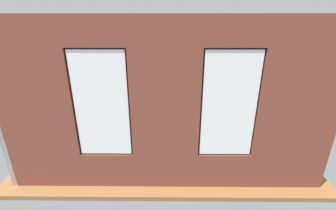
% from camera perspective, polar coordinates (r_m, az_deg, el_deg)
% --- Properties ---
extents(ground_plane, '(6.97, 5.93, 0.10)m').
position_cam_1_polar(ground_plane, '(7.20, -0.23, -6.28)').
color(ground_plane, brown).
extents(brick_wall_with_windows, '(6.37, 0.30, 3.33)m').
position_cam_1_polar(brick_wall_with_windows, '(4.14, -0.71, -1.89)').
color(brick_wall_with_windows, brown).
rests_on(brick_wall_with_windows, ground_plane).
extents(white_wall_right, '(0.10, 4.93, 3.33)m').
position_cam_1_polar(white_wall_right, '(7.16, -26.38, 6.03)').
color(white_wall_right, white).
rests_on(white_wall_right, ground_plane).
extents(couch_by_window, '(1.82, 0.87, 0.80)m').
position_cam_1_polar(couch_by_window, '(5.40, -9.10, -11.97)').
color(couch_by_window, black).
rests_on(couch_by_window, ground_plane).
extents(couch_left, '(0.92, 1.94, 0.80)m').
position_cam_1_polar(couch_left, '(6.97, 20.67, -5.22)').
color(couch_left, black).
rests_on(couch_left, ground_plane).
extents(coffee_table, '(1.30, 0.75, 0.43)m').
position_cam_1_polar(coffee_table, '(6.97, 0.65, -3.37)').
color(coffee_table, '#A87547').
rests_on(coffee_table, ground_plane).
extents(cup_ceramic, '(0.08, 0.08, 0.10)m').
position_cam_1_polar(cup_ceramic, '(6.83, -2.63, -2.94)').
color(cup_ceramic, '#4C4C51').
rests_on(cup_ceramic, coffee_table).
extents(candle_jar, '(0.08, 0.08, 0.10)m').
position_cam_1_polar(candle_jar, '(6.82, 1.47, -2.95)').
color(candle_jar, '#B7333D').
rests_on(candle_jar, coffee_table).
extents(table_plant_small, '(0.13, 0.13, 0.21)m').
position_cam_1_polar(table_plant_small, '(6.90, 0.65, -2.09)').
color(table_plant_small, gray).
rests_on(table_plant_small, coffee_table).
extents(remote_silver, '(0.17, 0.13, 0.02)m').
position_cam_1_polar(remote_silver, '(7.03, -0.68, -2.56)').
color(remote_silver, '#B2B2B7').
rests_on(remote_silver, coffee_table).
extents(remote_black, '(0.08, 0.18, 0.02)m').
position_cam_1_polar(remote_black, '(7.07, 3.55, -2.44)').
color(remote_black, black).
rests_on(remote_black, coffee_table).
extents(media_console, '(1.30, 0.42, 0.51)m').
position_cam_1_polar(media_console, '(8.15, -20.55, -1.97)').
color(media_console, black).
rests_on(media_console, ground_plane).
extents(tv_flatscreen, '(1.12, 0.20, 0.75)m').
position_cam_1_polar(tv_flatscreen, '(7.94, -21.11, 2.26)').
color(tv_flatscreen, black).
rests_on(tv_flatscreen, media_console).
extents(papasan_chair, '(1.17, 1.17, 0.72)m').
position_cam_1_polar(papasan_chair, '(8.50, -6.76, 1.64)').
color(papasan_chair, olive).
rests_on(papasan_chair, ground_plane).
extents(potted_plant_beside_window_right, '(0.87, 0.81, 1.07)m').
position_cam_1_polar(potted_plant_beside_window_right, '(5.48, -21.41, -9.21)').
color(potted_plant_beside_window_right, beige).
rests_on(potted_plant_beside_window_right, ground_plane).
extents(potted_plant_corner_near_left, '(1.24, 1.02, 1.33)m').
position_cam_1_polar(potted_plant_corner_near_left, '(9.07, 16.83, 4.22)').
color(potted_plant_corner_near_left, '#47423D').
rests_on(potted_plant_corner_near_left, ground_plane).
extents(potted_plant_near_tv, '(0.87, 0.79, 1.14)m').
position_cam_1_polar(potted_plant_near_tv, '(6.87, -19.72, -2.67)').
color(potted_plant_near_tv, brown).
rests_on(potted_plant_near_tv, ground_plane).
extents(potted_plant_between_couches, '(0.89, 0.73, 1.20)m').
position_cam_1_polar(potted_plant_between_couches, '(5.28, 5.86, -9.80)').
color(potted_plant_between_couches, gray).
rests_on(potted_plant_between_couches, ground_plane).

